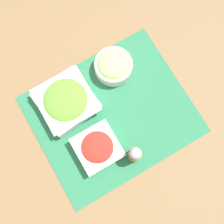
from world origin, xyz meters
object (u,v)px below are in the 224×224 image
Objects in this scene: cucumber_bowl at (113,66)px; lettuce_bowl at (66,101)px; pepper_shaker at (135,154)px; tomato_bowl at (97,148)px.

cucumber_bowl reaches higher than lettuce_bowl.
lettuce_bowl is 1.64× the size of pepper_shaker.
cucumber_bowl is 0.68× the size of lettuce_bowl.
tomato_bowl is at bearing -85.94° from lettuce_bowl.
cucumber_bowl reaches higher than tomato_bowl.
cucumber_bowl is 0.17m from lettuce_bowl.
cucumber_bowl is (0.16, 0.18, 0.00)m from tomato_bowl.
tomato_bowl is at bearing -130.73° from cucumber_bowl.
pepper_shaker reaches higher than lettuce_bowl.
cucumber_bowl is at bearing 8.01° from lettuce_bowl.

